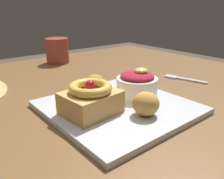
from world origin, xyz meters
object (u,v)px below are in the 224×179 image
Objects in this scene: berry_ramekin at (137,84)px; fritter_front at (146,104)px; fork at (182,79)px; cake_slice at (91,99)px; fritter_middle at (95,83)px; front_plate at (118,107)px; coffee_mug at (57,51)px.

berry_ramekin is 1.82× the size of fritter_front.
berry_ramekin is 0.74× the size of fork.
cake_slice is 0.36m from fork.
cake_slice reaches higher than fritter_middle.
fritter_middle is at bearing 84.47° from front_plate.
fork is 0.47m from coffee_mug.
front_plate is 5.44× the size of fritter_front.
coffee_mug reaches higher than fritter_middle.
coffee_mug is at bearing 77.66° from front_plate.
fritter_front is at bearing -90.25° from fritter_middle.
fritter_front is 0.41× the size of fork.
fritter_front is (0.08, -0.07, -0.01)m from cake_slice.
cake_slice reaches higher than front_plate.
coffee_mug is at bearing 8.26° from fork.
front_plate is 0.08m from cake_slice.
front_plate is at bearing 83.19° from fork.
fork is (0.28, 0.11, -0.03)m from fritter_front.
coffee_mug is (0.10, 0.47, 0.04)m from front_plate.
front_plate reaches higher than fork.
fork is (0.28, -0.06, -0.03)m from fritter_middle.
cake_slice is 0.87× the size of fork.
berry_ramekin is (0.07, 0.01, 0.03)m from front_plate.
fritter_middle is at bearing 89.75° from fritter_front.
fritter_middle is at bearing 123.94° from berry_ramekin.
fork is at bearing 8.12° from front_plate.
cake_slice reaches higher than fork.
front_plate is 0.10m from fritter_middle.
coffee_mug reaches higher than cake_slice.
berry_ramekin is 2.01× the size of fritter_middle.
fritter_middle is at bearing 50.88° from cake_slice.
cake_slice is at bearing -129.12° from fritter_middle.
fritter_front is at bearing -43.86° from cake_slice.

